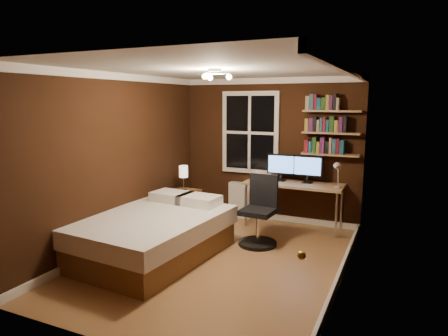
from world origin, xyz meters
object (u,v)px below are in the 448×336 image
at_px(desk, 294,186).
at_px(desk_lamp, 337,175).
at_px(monitor_right, 308,169).
at_px(nightstand, 184,207).
at_px(bed, 154,234).
at_px(bedside_lamp, 184,178).
at_px(radiator, 241,200).
at_px(monitor_left, 281,168).
at_px(office_chair, 259,218).

distance_m(desk, desk_lamp, 0.78).
bearing_deg(monitor_right, nightstand, -162.74).
bearing_deg(desk, bed, -124.81).
relative_size(bedside_lamp, radiator, 0.68).
relative_size(bed, monitor_right, 4.55).
height_order(bed, monitor_left, monitor_left).
bearing_deg(radiator, desk_lamp, -11.38).
height_order(monitor_left, office_chair, monitor_left).
distance_m(radiator, desk, 1.12).
distance_m(monitor_left, office_chair, 1.22).
relative_size(bed, radiator, 3.49).
bearing_deg(bed, radiator, 85.02).
height_order(nightstand, monitor_right, monitor_right).
height_order(nightstand, desk_lamp, desk_lamp).
distance_m(monitor_left, monitor_right, 0.45).
distance_m(bed, office_chair, 1.56).
bearing_deg(office_chair, radiator, 127.02).
xyz_separation_m(bed, monitor_right, (1.61, 2.11, 0.69)).
bearing_deg(office_chair, desk_lamp, 44.36).
height_order(bed, nightstand, bed).
relative_size(bedside_lamp, desk_lamp, 0.99).
distance_m(radiator, office_chair, 1.42).
bearing_deg(bed, desk_lamp, 46.06).
distance_m(bedside_lamp, desk, 1.88).
bearing_deg(desk, nightstand, -163.26).
bearing_deg(desk, monitor_left, 162.00).
bearing_deg(desk_lamp, bedside_lamp, -171.06).
relative_size(radiator, monitor_right, 1.31).
bearing_deg(bedside_lamp, monitor_right, 17.26).
xyz_separation_m(nightstand, office_chair, (1.54, -0.44, 0.11)).
xyz_separation_m(bedside_lamp, monitor_left, (1.55, 0.62, 0.20)).
height_order(monitor_left, desk_lamp, monitor_left).
xyz_separation_m(nightstand, desk, (1.79, 0.54, 0.42)).
bearing_deg(bedside_lamp, nightstand, 0.00).
relative_size(radiator, monitor_left, 1.31).
distance_m(nightstand, radiator, 1.07).
relative_size(nightstand, office_chair, 0.56).
height_order(desk, monitor_right, monitor_right).
distance_m(nightstand, desk_lamp, 2.64).
bearing_deg(radiator, desk, -11.37).
bearing_deg(bedside_lamp, radiator, 44.52).
height_order(bedside_lamp, desk, bedside_lamp).
xyz_separation_m(bed, desk_lamp, (2.13, 1.88, 0.68)).
bearing_deg(monitor_right, monitor_left, 180.00).
height_order(nightstand, monitor_left, monitor_left).
bearing_deg(monitor_right, office_chair, -113.27).
bearing_deg(bed, desk, 59.73).
xyz_separation_m(nightstand, bedside_lamp, (0.00, 0.00, 0.51)).
bearing_deg(bed, monitor_left, 65.70).
bearing_deg(monitor_right, radiator, 174.12).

